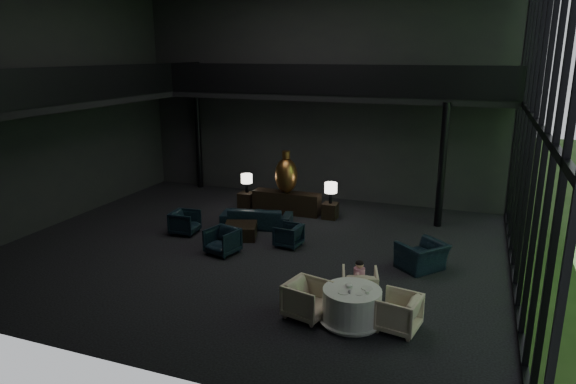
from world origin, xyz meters
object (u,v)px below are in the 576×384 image
(bronze_urn, at_px, (286,175))
(sofa, at_px, (257,213))
(console, at_px, (287,203))
(side_table_left, at_px, (246,200))
(lounge_armchair_east, at_px, (288,235))
(coffee_table, at_px, (240,231))
(table_lamp_right, at_px, (331,189))
(lounge_armchair_west, at_px, (185,221))
(lounge_armchair_south, at_px, (222,239))
(dining_table, at_px, (352,308))
(child, at_px, (359,272))
(dining_chair_east, at_px, (398,309))
(side_table_right, at_px, (330,211))
(window_armchair, at_px, (422,251))
(table_lamp_left, at_px, (247,179))
(dining_chair_west, at_px, (307,296))
(dining_chair_north, at_px, (360,283))

(bronze_urn, xyz_separation_m, sofa, (-0.38, -1.69, -0.91))
(console, relative_size, side_table_left, 4.26)
(lounge_armchair_east, xyz_separation_m, coffee_table, (-1.62, 0.17, -0.13))
(table_lamp_right, relative_size, lounge_armchair_west, 0.85)
(sofa, height_order, lounge_armchair_south, sofa)
(dining_table, xyz_separation_m, child, (-0.08, 0.98, 0.39))
(sofa, height_order, child, child)
(lounge_armchair_south, bearing_deg, child, -4.35)
(coffee_table, distance_m, dining_chair_east, 6.54)
(side_table_right, bearing_deg, side_table_left, 177.56)
(console, distance_m, bronze_urn, 1.01)
(lounge_armchair_west, xyz_separation_m, coffee_table, (1.77, 0.29, -0.21))
(window_armchair, bearing_deg, lounge_armchair_west, -51.67)
(side_table_left, xyz_separation_m, dining_table, (5.56, -6.72, 0.05))
(lounge_armchair_east, relative_size, coffee_table, 0.72)
(side_table_left, xyz_separation_m, lounge_armchair_west, (-0.61, -3.20, 0.14))
(side_table_left, relative_size, lounge_armchair_west, 0.67)
(table_lamp_left, distance_m, dining_table, 8.79)
(console, xyz_separation_m, sofa, (-0.38, -1.74, 0.10))
(table_lamp_left, xyz_separation_m, lounge_armchair_east, (2.78, -3.13, -0.71))
(dining_chair_east, xyz_separation_m, dining_chair_west, (-1.89, -0.13, 0.03))
(dining_table, xyz_separation_m, dining_chair_east, (0.95, 0.04, 0.13))
(dining_chair_north, bearing_deg, child, 67.15)
(console, relative_size, dining_table, 1.73)
(side_table_left, bearing_deg, coffee_table, -68.28)
(table_lamp_left, height_order, dining_chair_east, table_lamp_left)
(lounge_armchair_west, xyz_separation_m, dining_chair_north, (6.10, -2.49, 0.01))
(side_table_right, height_order, lounge_armchair_east, lounge_armchair_east)
(lounge_armchair_west, height_order, child, child)
(lounge_armchair_west, bearing_deg, side_table_left, -15.76)
(dining_chair_north, bearing_deg, lounge_armchair_south, -33.71)
(lounge_armchair_south, bearing_deg, dining_chair_north, -3.71)
(table_lamp_right, relative_size, dining_table, 0.51)
(dining_chair_west, bearing_deg, child, -25.68)
(window_armchair, height_order, child, window_armchair)
(table_lamp_right, height_order, lounge_armchair_east, table_lamp_right)
(bronze_urn, relative_size, coffee_table, 1.54)
(sofa, bearing_deg, side_table_right, -151.26)
(table_lamp_right, relative_size, dining_chair_east, 0.78)
(side_table_right, bearing_deg, window_armchair, -43.86)
(table_lamp_left, relative_size, side_table_right, 1.27)
(table_lamp_right, height_order, lounge_armchair_west, table_lamp_right)
(dining_table, distance_m, child, 1.06)
(table_lamp_right, xyz_separation_m, child, (2.28, -5.62, -0.32))
(table_lamp_left, xyz_separation_m, dining_chair_west, (4.61, -6.86, -0.56))
(sofa, bearing_deg, coffee_table, 74.90)
(lounge_armchair_east, bearing_deg, dining_chair_west, 32.49)
(table_lamp_left, distance_m, dining_chair_north, 7.96)
(lounge_armchair_west, bearing_deg, dining_chair_west, -129.61)
(table_lamp_left, xyz_separation_m, dining_chair_north, (5.49, -5.74, -0.62))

